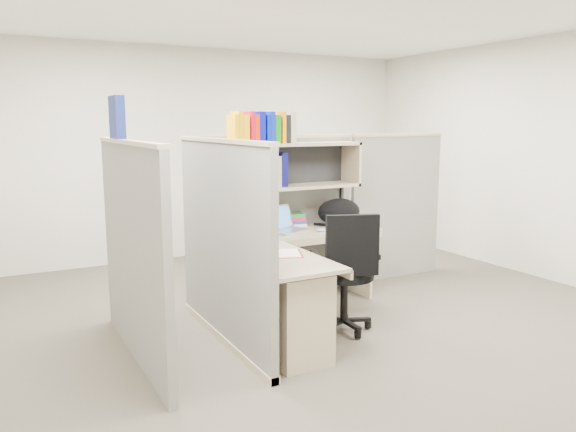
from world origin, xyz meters
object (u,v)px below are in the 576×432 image
backpack (342,212)px  laptop (288,219)px  desk (295,290)px  task_chair (346,291)px  snack_canister (269,245)px

backpack → laptop: bearing=163.9°
laptop → backpack: 0.62m
desk → backpack: backpack is taller
laptop → desk: bearing=-136.4°
desk → task_chair: (0.47, -0.02, -0.07)m
backpack → snack_canister: (-1.15, -0.68, -0.08)m
desk → snack_canister: 0.41m
task_chair → laptop: bearing=95.9°
snack_canister → laptop: bearing=51.5°
task_chair → snack_canister: bearing=163.7°
desk → laptop: size_ratio=4.97×
laptop → backpack: size_ratio=0.77×
desk → snack_canister: size_ratio=15.61×
laptop → snack_canister: bearing=-150.1°
snack_canister → task_chair: (0.62, -0.18, -0.42)m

